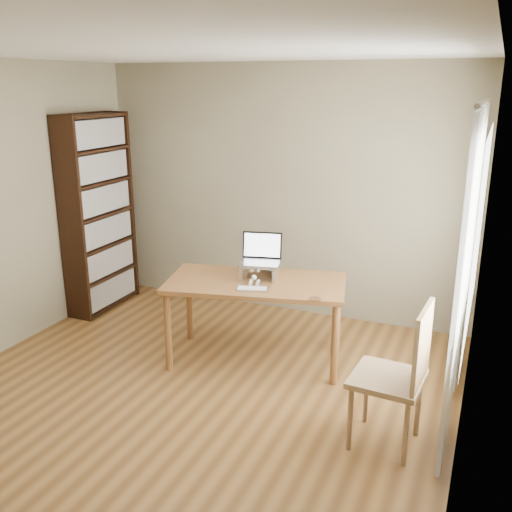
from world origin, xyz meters
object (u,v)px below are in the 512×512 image
Objects in this scene: cat at (258,270)px; bookshelf at (99,214)px; keyboard at (252,289)px; chair at (401,371)px; desk at (256,290)px; laptop at (262,255)px.

bookshelf is at bearing 149.25° from cat.
cat is at bearing 87.41° from keyboard.
keyboard is at bearing 160.56° from chair.
desk is at bearing 87.90° from keyboard.
cat is (-0.09, 0.33, 0.05)m from keyboard.
desk is at bearing 154.17° from chair.
cat is 1.69m from chair.
desk is 0.32m from laptop.
keyboard is (0.06, -0.22, 0.10)m from desk.
desk is (2.07, -0.55, -0.39)m from bookshelf.
bookshelf reaches higher than desk.
keyboard is (0.06, -0.36, -0.18)m from laptop.
laptop is at bearing 30.45° from cat.
desk is at bearing -94.84° from cat.
cat is (2.04, -0.44, -0.24)m from bookshelf.
keyboard is at bearing -93.54° from laptop.
chair is at bearing -47.29° from laptop.
desk is 4.20× the size of laptop.
bookshelf is 7.44× the size of keyboard.
desk is 3.47× the size of cat.
cat reaches higher than desk.
bookshelf is 5.30× the size of laptop.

